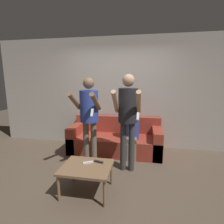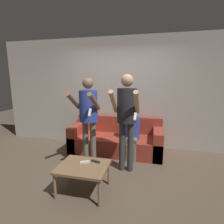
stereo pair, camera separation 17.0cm
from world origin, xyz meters
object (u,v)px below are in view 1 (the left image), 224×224
at_px(coffee_table, 87,169).
at_px(remote_near, 88,162).
at_px(remote_far, 99,162).
at_px(person_seated, 132,130).
at_px(couch, 115,140).
at_px(person_standing_right, 128,112).
at_px(person_standing_left, 89,112).

relative_size(coffee_table, remote_near, 4.89).
xyz_separation_m(remote_near, remote_far, (0.16, 0.05, 0.00)).
bearing_deg(remote_near, person_seated, 66.84).
distance_m(couch, person_standing_right, 1.25).
height_order(couch, coffee_table, couch).
bearing_deg(person_standing_left, couch, 66.83).
bearing_deg(remote_far, person_standing_left, 118.58).
distance_m(person_standing_right, remote_far, 1.00).
bearing_deg(person_standing_right, person_seated, 87.33).
xyz_separation_m(person_standing_left, person_seated, (0.75, 0.66, -0.48)).
bearing_deg(person_seated, remote_far, -107.92).
distance_m(couch, coffee_table, 1.62).
relative_size(person_standing_left, remote_far, 11.17).
distance_m(person_seated, remote_near, 1.45).
bearing_deg(remote_near, remote_far, 18.99).
distance_m(couch, person_standing_left, 1.23).
height_order(couch, person_seated, person_seated).
relative_size(person_standing_right, remote_far, 11.55).
bearing_deg(person_standing_left, coffee_table, -76.00).
xyz_separation_m(couch, coffee_table, (-0.17, -1.60, 0.11)).
bearing_deg(couch, person_seated, -25.23).
bearing_deg(person_standing_left, person_seated, 41.18).
relative_size(couch, person_standing_left, 1.22).
height_order(person_standing_right, coffee_table, person_standing_right).
bearing_deg(person_seated, coffee_table, -111.49).
xyz_separation_m(couch, person_standing_right, (0.36, -0.84, 0.86)).
distance_m(person_standing_right, person_seated, 0.84).
bearing_deg(person_standing_right, coffee_table, -124.64).
height_order(person_standing_left, remote_far, person_standing_left).
height_order(person_standing_right, remote_far, person_standing_right).
distance_m(person_standing_left, remote_near, 0.95).
bearing_deg(coffee_table, remote_near, 95.71).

